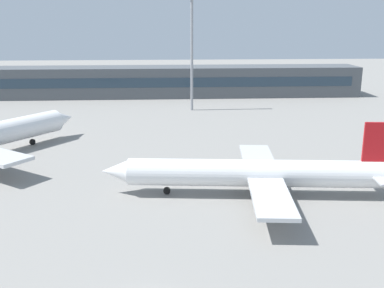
% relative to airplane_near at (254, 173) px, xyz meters
% --- Properties ---
extents(ground_plane, '(400.00, 400.00, 0.00)m').
position_rel_airplane_near_xyz_m(ground_plane, '(-13.88, 15.60, -3.10)').
color(ground_plane, gray).
extents(terminal_building, '(122.53, 12.13, 9.00)m').
position_rel_airplane_near_xyz_m(terminal_building, '(-13.88, 83.16, 1.41)').
color(terminal_building, '#4C5156').
rests_on(terminal_building, ground_plane).
extents(airplane_near, '(41.11, 28.78, 10.15)m').
position_rel_airplane_near_xyz_m(airplane_near, '(0.00, 0.00, 0.00)').
color(airplane_near, white).
rests_on(airplane_near, ground_plane).
extents(floodlight_tower_west, '(3.20, 0.80, 30.10)m').
position_rel_airplane_near_xyz_m(floodlight_tower_west, '(-4.76, 60.30, 14.04)').
color(floodlight_tower_west, gray).
rests_on(floodlight_tower_west, ground_plane).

